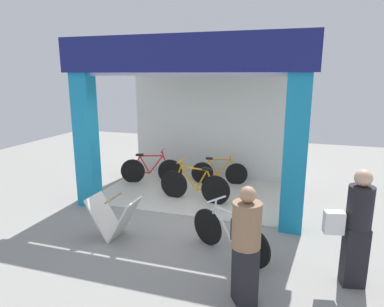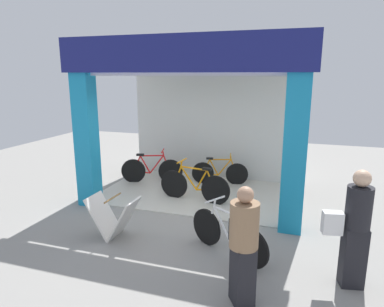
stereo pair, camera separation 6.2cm
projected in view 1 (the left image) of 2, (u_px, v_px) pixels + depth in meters
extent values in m
plane|color=gray|center=(181.00, 216.00, 7.02)|extent=(17.41, 17.41, 0.00)
cube|color=beige|center=(201.00, 193.00, 8.35)|extent=(4.71, 2.88, 0.02)
cube|color=silver|center=(216.00, 127.00, 9.37)|extent=(4.71, 0.12, 2.86)
cube|color=#198CBF|center=(86.00, 141.00, 7.33)|extent=(0.41, 0.36, 2.86)
cube|color=#198CBF|center=(295.00, 155.00, 6.06)|extent=(0.41, 0.36, 2.86)
cube|color=navy|center=(177.00, 53.00, 6.16)|extent=(4.91, 0.20, 0.68)
cube|color=silver|center=(202.00, 74.00, 7.71)|extent=(4.71, 2.88, 0.06)
cylinder|color=black|center=(133.00, 171.00, 9.07)|extent=(0.63, 0.22, 0.64)
cylinder|color=black|center=(170.00, 171.00, 9.04)|extent=(0.63, 0.22, 0.64)
cylinder|color=red|center=(142.00, 172.00, 9.07)|extent=(0.42, 0.15, 0.08)
cylinder|color=red|center=(145.00, 165.00, 9.02)|extent=(0.28, 0.11, 0.48)
cylinder|color=red|center=(156.00, 164.00, 9.01)|extent=(0.39, 0.14, 0.50)
cylinder|color=red|center=(151.00, 156.00, 8.96)|extent=(0.60, 0.20, 0.05)
cylinder|color=red|center=(137.00, 164.00, 9.02)|extent=(0.21, 0.09, 0.43)
cylinder|color=red|center=(166.00, 164.00, 8.99)|extent=(0.19, 0.09, 0.45)
cylinder|color=red|center=(163.00, 153.00, 8.93)|extent=(0.06, 0.05, 0.13)
cylinder|color=red|center=(162.00, 151.00, 8.92)|extent=(0.15, 0.44, 0.03)
cube|color=black|center=(140.00, 155.00, 8.96)|extent=(0.21, 0.15, 0.05)
cylinder|color=black|center=(215.00, 190.00, 7.55)|extent=(0.67, 0.12, 0.67)
cylinder|color=black|center=(174.00, 184.00, 7.96)|extent=(0.67, 0.12, 0.67)
cylinder|color=orange|center=(205.00, 190.00, 7.65)|extent=(0.45, 0.08, 0.09)
cylinder|color=orange|center=(202.00, 180.00, 7.64)|extent=(0.29, 0.07, 0.50)
cylinder|color=orange|center=(189.00, 178.00, 7.76)|extent=(0.41, 0.08, 0.52)
cylinder|color=orange|center=(194.00, 168.00, 7.66)|extent=(0.64, 0.10, 0.05)
cylinder|color=orange|center=(211.00, 180.00, 7.55)|extent=(0.22, 0.06, 0.45)
cylinder|color=orange|center=(178.00, 176.00, 7.86)|extent=(0.20, 0.06, 0.46)
cylinder|color=orange|center=(181.00, 164.00, 7.76)|extent=(0.06, 0.04, 0.14)
cylinder|color=orange|center=(182.00, 161.00, 7.74)|extent=(0.08, 0.47, 0.03)
cube|color=black|center=(207.00, 169.00, 7.53)|extent=(0.21, 0.12, 0.05)
cylinder|color=black|center=(202.00, 173.00, 9.02)|extent=(0.57, 0.15, 0.58)
cylinder|color=black|center=(236.00, 174.00, 8.92)|extent=(0.57, 0.15, 0.58)
cylinder|color=orange|center=(210.00, 174.00, 9.00)|extent=(0.39, 0.11, 0.07)
cylinder|color=orange|center=(213.00, 167.00, 8.95)|extent=(0.25, 0.08, 0.43)
cylinder|color=orange|center=(224.00, 167.00, 8.92)|extent=(0.35, 0.10, 0.45)
cylinder|color=orange|center=(220.00, 159.00, 8.88)|extent=(0.55, 0.14, 0.05)
cylinder|color=orange|center=(206.00, 166.00, 8.96)|extent=(0.19, 0.07, 0.39)
cylinder|color=orange|center=(233.00, 167.00, 8.88)|extent=(0.18, 0.06, 0.40)
cylinder|color=orange|center=(230.00, 157.00, 8.84)|extent=(0.05, 0.04, 0.12)
cylinder|color=orange|center=(230.00, 155.00, 8.82)|extent=(0.11, 0.40, 0.03)
cube|color=black|center=(209.00, 158.00, 8.91)|extent=(0.19, 0.12, 0.04)
cylinder|color=black|center=(253.00, 248.00, 5.09)|extent=(0.56, 0.35, 0.62)
cylinder|color=black|center=(207.00, 227.00, 5.79)|extent=(0.56, 0.35, 0.62)
cylinder|color=white|center=(241.00, 244.00, 5.26)|extent=(0.38, 0.24, 0.08)
cylinder|color=white|center=(237.00, 230.00, 5.27)|extent=(0.25, 0.17, 0.47)
cylinder|color=white|center=(223.00, 223.00, 5.49)|extent=(0.35, 0.22, 0.49)
cylinder|color=white|center=(229.00, 212.00, 5.35)|extent=(0.53, 0.33, 0.05)
cylinder|color=white|center=(248.00, 233.00, 5.12)|extent=(0.19, 0.13, 0.42)
cylinder|color=white|center=(212.00, 217.00, 5.67)|extent=(0.18, 0.12, 0.43)
cylinder|color=white|center=(216.00, 203.00, 5.54)|extent=(0.06, 0.06, 0.13)
cylinder|color=white|center=(216.00, 199.00, 5.52)|extent=(0.25, 0.39, 0.03)
cube|color=black|center=(244.00, 217.00, 5.13)|extent=(0.21, 0.18, 0.05)
cube|color=silver|center=(104.00, 216.00, 6.08)|extent=(0.45, 0.52, 0.75)
cube|color=silver|center=(125.00, 219.00, 5.95)|extent=(0.45, 0.52, 0.75)
cylinder|color=olive|center=(113.00, 198.00, 5.93)|extent=(0.04, 0.52, 0.03)
cube|color=black|center=(245.00, 275.00, 4.26)|extent=(0.37, 0.40, 0.78)
cylinder|color=#8C6B4C|center=(247.00, 225.00, 4.11)|extent=(0.49, 0.49, 0.57)
sphere|color=tan|center=(248.00, 195.00, 4.02)|extent=(0.20, 0.20, 0.20)
cube|color=black|center=(237.00, 232.00, 4.44)|extent=(0.20, 0.23, 0.30)
cube|color=black|center=(354.00, 256.00, 4.64)|extent=(0.34, 0.29, 0.85)
cylinder|color=black|center=(360.00, 207.00, 4.48)|extent=(0.39, 0.39, 0.57)
sphere|color=#D8AD8C|center=(364.00, 178.00, 4.39)|extent=(0.23, 0.23, 0.23)
cube|color=white|center=(334.00, 222.00, 4.56)|extent=(0.28, 0.20, 0.30)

